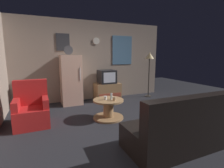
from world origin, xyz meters
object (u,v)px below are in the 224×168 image
at_px(fridge, 71,80).
at_px(crt_tv, 107,77).
at_px(mug_ceramic_white, 105,98).
at_px(couch, 180,130).
at_px(armchair, 32,110).
at_px(coffee_table, 108,109).
at_px(tv_stand, 107,91).
at_px(wine_glass, 111,96).
at_px(standing_lamp, 150,59).
at_px(mug_ceramic_tan, 114,99).

distance_m(fridge, crt_tv, 1.19).
relative_size(mug_ceramic_white, couch, 0.05).
bearing_deg(armchair, crt_tv, 30.01).
bearing_deg(mug_ceramic_white, coffee_table, 3.82).
height_order(tv_stand, crt_tv, crt_tv).
relative_size(fridge, wine_glass, 11.80).
distance_m(crt_tv, armchair, 2.64).
relative_size(fridge, standing_lamp, 1.11).
bearing_deg(tv_stand, coffee_table, -111.10).
distance_m(crt_tv, mug_ceramic_tan, 1.85).
relative_size(standing_lamp, wine_glass, 10.60).
bearing_deg(tv_stand, fridge, -178.83).
bearing_deg(mug_ceramic_tan, wine_glass, 100.50).
xyz_separation_m(fridge, mug_ceramic_tan, (0.67, -1.74, -0.25)).
xyz_separation_m(coffee_table, mug_ceramic_white, (-0.08, -0.01, 0.28)).
height_order(standing_lamp, mug_ceramic_tan, standing_lamp).
distance_m(crt_tv, standing_lamp, 1.67).
relative_size(fridge, crt_tv, 3.28).
relative_size(coffee_table, couch, 0.42).
relative_size(crt_tv, armchair, 0.56).
relative_size(fridge, couch, 1.04).
distance_m(crt_tv, wine_glass, 1.74).
bearing_deg(mug_ceramic_white, couch, -69.56).
distance_m(standing_lamp, armchair, 4.10).
height_order(crt_tv, couch, crt_tv).
distance_m(fridge, coffee_table, 1.77).
bearing_deg(crt_tv, tv_stand, 2.69).
relative_size(wine_glass, armchair, 0.16).
bearing_deg(couch, armchair, 137.95).
relative_size(fridge, coffee_table, 2.46).
bearing_deg(standing_lamp, fridge, 176.59).
relative_size(tv_stand, mug_ceramic_white, 9.33).
bearing_deg(armchair, mug_ceramic_white, -11.20).
bearing_deg(fridge, tv_stand, 1.17).
bearing_deg(couch, mug_ceramic_tan, 106.86).
relative_size(wine_glass, mug_ceramic_white, 1.67).
xyz_separation_m(fridge, armchair, (-1.07, -1.28, -0.42)).
bearing_deg(wine_glass, fridge, 111.86).
xyz_separation_m(standing_lamp, mug_ceramic_tan, (-2.08, -1.57, -0.85)).
bearing_deg(couch, coffee_table, 108.04).
bearing_deg(armchair, couch, -42.05).
xyz_separation_m(coffee_table, wine_glass, (0.06, -0.03, 0.31)).
bearing_deg(standing_lamp, mug_ceramic_tan, -142.94).
height_order(tv_stand, armchair, armchair).
distance_m(wine_glass, mug_ceramic_tan, 0.13).
height_order(mug_ceramic_white, armchair, armchair).
distance_m(mug_ceramic_white, armchair, 1.62).
bearing_deg(fridge, mug_ceramic_white, -72.23).
bearing_deg(wine_glass, tv_stand, 71.16).
bearing_deg(standing_lamp, couch, -117.59).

